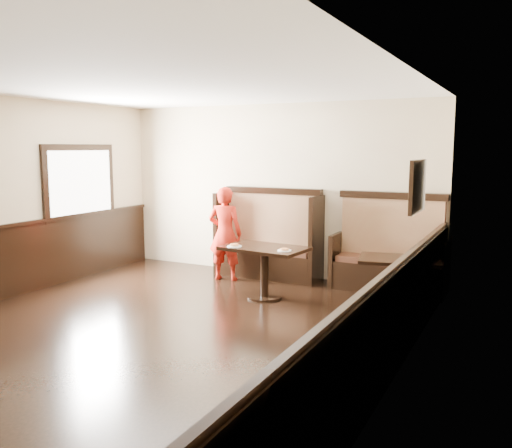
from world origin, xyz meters
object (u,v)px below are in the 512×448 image
Objects in this scene: table_main at (264,259)px; booth_neighbor at (389,258)px; child at (225,234)px; booth_main at (269,245)px; table_neighbor at (399,272)px.

booth_neighbor is at bearing 45.67° from table_main.
child is at bearing -167.85° from booth_neighbor.
child reaches higher than booth_main.
child reaches higher than table_neighbor.
booth_main is 1.17× the size of child.
booth_neighbor is 1.05m from table_neighbor.
table_main is 1.24m from child.
booth_neighbor is 1.36× the size of table_main.
child is at bearing 152.61° from table_main.
booth_main is 1.57× the size of table_neighbor.
booth_neighbor is 1.11× the size of child.
booth_main is 1.95m from booth_neighbor.
table_neighbor is (1.82, 0.22, -0.04)m from table_main.
table_neighbor is at bearing 158.91° from child.
table_main is at bearing -140.15° from booth_neighbor.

